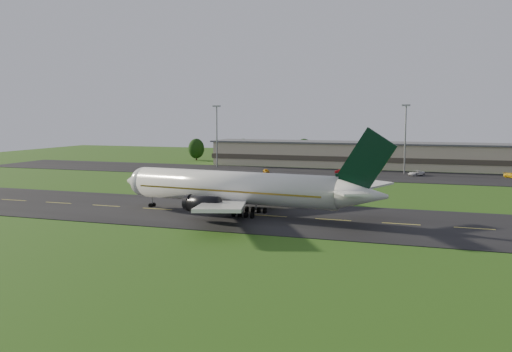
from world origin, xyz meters
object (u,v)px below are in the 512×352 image
(light_mast_west, at_px, (217,129))
(service_vehicle_c, at_px, (416,173))
(terminal, at_px, (413,157))
(service_vehicle_d, at_px, (512,175))
(light_mast_centre, at_px, (405,131))
(service_vehicle_a, at_px, (266,171))
(service_vehicle_b, at_px, (342,172))
(airliner, at_px, (238,188))

(light_mast_west, bearing_deg, service_vehicle_c, -4.54)
(terminal, height_order, service_vehicle_d, terminal)
(light_mast_centre, height_order, service_vehicle_a, light_mast_centre)
(light_mast_centre, height_order, service_vehicle_d, light_mast_centre)
(terminal, bearing_deg, light_mast_centre, -94.95)
(terminal, height_order, service_vehicle_b, terminal)
(airliner, height_order, service_vehicle_b, airliner)
(airliner, relative_size, service_vehicle_a, 14.06)
(airliner, bearing_deg, service_vehicle_b, 92.32)
(terminal, bearing_deg, service_vehicle_a, -144.64)
(service_vehicle_a, relative_size, service_vehicle_c, 0.70)
(service_vehicle_c, bearing_deg, service_vehicle_d, 43.79)
(airliner, xyz_separation_m, service_vehicle_b, (4.66, 72.24, -3.93))
(service_vehicle_a, bearing_deg, service_vehicle_b, -19.24)
(service_vehicle_b, height_order, service_vehicle_d, service_vehicle_d)
(terminal, relative_size, service_vehicle_a, 39.79)
(light_mast_west, relative_size, service_vehicle_b, 5.28)
(airliner, xyz_separation_m, light_mast_west, (-38.18, 80.09, 8.08))
(light_mast_west, relative_size, service_vehicle_d, 4.40)
(airliner, relative_size, light_mast_west, 2.52)
(airliner, relative_size, service_vehicle_d, 11.09)
(service_vehicle_b, relative_size, service_vehicle_d, 0.83)
(light_mast_centre, xyz_separation_m, service_vehicle_d, (28.91, -2.57, -11.97))
(service_vehicle_a, height_order, service_vehicle_d, service_vehicle_d)
(service_vehicle_b, bearing_deg, light_mast_centre, -66.37)
(airliner, height_order, service_vehicle_d, airliner)
(airliner, relative_size, terminal, 0.35)
(service_vehicle_d, bearing_deg, terminal, 99.91)
(terminal, height_order, service_vehicle_c, terminal)
(airliner, bearing_deg, service_vehicle_c, 77.18)
(airliner, xyz_separation_m, service_vehicle_c, (25.58, 75.03, -3.84))
(service_vehicle_a, bearing_deg, service_vehicle_c, -21.31)
(light_mast_centre, relative_size, service_vehicle_c, 3.90)
(airliner, distance_m, light_mast_west, 89.09)
(service_vehicle_a, bearing_deg, light_mast_centre, -13.38)
(airliner, bearing_deg, light_mast_west, 121.49)
(airliner, height_order, service_vehicle_c, airliner)
(service_vehicle_b, bearing_deg, light_mast_west, 78.67)
(service_vehicle_c, bearing_deg, light_mast_centre, 164.70)
(light_mast_centre, height_order, service_vehicle_c, light_mast_centre)
(terminal, distance_m, light_mast_centre, 18.45)
(service_vehicle_b, bearing_deg, service_vehicle_a, 100.88)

